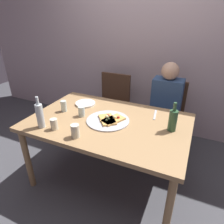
# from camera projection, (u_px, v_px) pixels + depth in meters

# --- Properties ---
(ground_plane) EXTENTS (8.00, 8.00, 0.00)m
(ground_plane) POSITION_uv_depth(u_px,v_px,m) (109.00, 177.00, 2.26)
(ground_plane) COLOR #424247
(back_wall) EXTENTS (6.00, 0.10, 2.60)m
(back_wall) POSITION_uv_depth(u_px,v_px,m) (149.00, 43.00, 2.77)
(back_wall) COLOR #B29EA3
(back_wall) RESTS_ON ground_plane
(dining_table) EXTENTS (1.53, 1.00, 0.74)m
(dining_table) POSITION_uv_depth(u_px,v_px,m) (108.00, 127.00, 1.96)
(dining_table) COLOR #99754C
(dining_table) RESTS_ON ground_plane
(pizza_tray) EXTENTS (0.42, 0.42, 0.01)m
(pizza_tray) POSITION_uv_depth(u_px,v_px,m) (108.00, 120.00, 1.92)
(pizza_tray) COLOR #ADADB2
(pizza_tray) RESTS_ON dining_table
(pizza_slice_last) EXTENTS (0.24, 0.25, 0.05)m
(pizza_slice_last) POSITION_uv_depth(u_px,v_px,m) (107.00, 119.00, 1.90)
(pizza_slice_last) COLOR tan
(pizza_slice_last) RESTS_ON pizza_tray
(pizza_slice_extra) EXTENTS (0.21, 0.25, 0.05)m
(pizza_slice_extra) POSITION_uv_depth(u_px,v_px,m) (113.00, 120.00, 1.90)
(pizza_slice_extra) COLOR tan
(pizza_slice_extra) RESTS_ON pizza_tray
(wine_bottle) EXTENTS (0.07, 0.07, 0.30)m
(wine_bottle) POSITION_uv_depth(u_px,v_px,m) (40.00, 115.00, 1.77)
(wine_bottle) COLOR #B2BCC1
(wine_bottle) RESTS_ON dining_table
(beer_bottle) EXTENTS (0.07, 0.07, 0.27)m
(beer_bottle) POSITION_uv_depth(u_px,v_px,m) (173.00, 120.00, 1.72)
(beer_bottle) COLOR #2D5133
(beer_bottle) RESTS_ON dining_table
(tumbler_near) EXTENTS (0.07, 0.07, 0.10)m
(tumbler_near) POSITION_uv_depth(u_px,v_px,m) (54.00, 124.00, 1.76)
(tumbler_near) COLOR beige
(tumbler_near) RESTS_ON dining_table
(tumbler_far) EXTENTS (0.06, 0.06, 0.12)m
(tumbler_far) POSITION_uv_depth(u_px,v_px,m) (64.00, 106.00, 2.08)
(tumbler_far) COLOR #B7C6BC
(tumbler_far) RESTS_ON dining_table
(wine_glass) EXTENTS (0.07, 0.07, 0.12)m
(wine_glass) POSITION_uv_depth(u_px,v_px,m) (75.00, 131.00, 1.65)
(wine_glass) COLOR beige
(wine_glass) RESTS_ON dining_table
(short_glass) EXTENTS (0.07, 0.07, 0.10)m
(short_glass) POSITION_uv_depth(u_px,v_px,m) (82.00, 111.00, 1.99)
(short_glass) COLOR #B7C6BC
(short_glass) RESTS_ON dining_table
(plate_stack) EXTENTS (0.22, 0.22, 0.02)m
(plate_stack) POSITION_uv_depth(u_px,v_px,m) (85.00, 104.00, 2.26)
(plate_stack) COLOR white
(plate_stack) RESTS_ON dining_table
(table_knife) EXTENTS (0.05, 0.22, 0.01)m
(table_knife) POSITION_uv_depth(u_px,v_px,m) (155.00, 115.00, 2.03)
(table_knife) COLOR #B7B7BC
(table_knife) RESTS_ON dining_table
(chair_left) EXTENTS (0.44, 0.44, 0.90)m
(chair_left) POSITION_uv_depth(u_px,v_px,m) (112.00, 102.00, 2.90)
(chair_left) COLOR #472D1E
(chair_left) RESTS_ON ground_plane
(chair_right) EXTENTS (0.44, 0.44, 0.90)m
(chair_right) POSITION_uv_depth(u_px,v_px,m) (166.00, 111.00, 2.61)
(chair_right) COLOR #472D1E
(chair_right) RESTS_ON ground_plane
(guest_in_sweater) EXTENTS (0.36, 0.56, 1.17)m
(guest_in_sweater) POSITION_uv_depth(u_px,v_px,m) (164.00, 107.00, 2.43)
(guest_in_sweater) COLOR navy
(guest_in_sweater) RESTS_ON ground_plane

